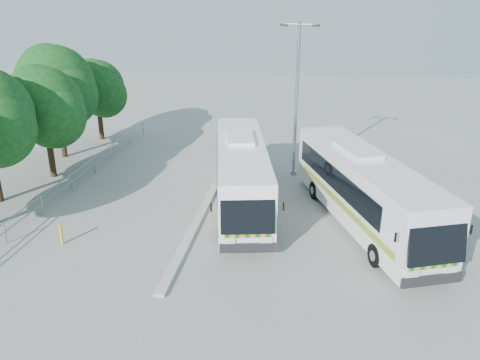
# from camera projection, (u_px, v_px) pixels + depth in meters

# --- Properties ---
(ground) EXTENTS (100.00, 100.00, 0.00)m
(ground) POSITION_uv_depth(u_px,v_px,m) (245.00, 226.00, 21.73)
(ground) COLOR #9B9B96
(ground) RESTS_ON ground
(kerb_divider) EXTENTS (0.40, 16.00, 0.15)m
(kerb_divider) POSITION_uv_depth(u_px,v_px,m) (205.00, 205.00, 23.85)
(kerb_divider) COLOR #B2B2AD
(kerb_divider) RESTS_ON ground
(railing) EXTENTS (0.06, 22.00, 1.00)m
(railing) POSITION_uv_depth(u_px,v_px,m) (79.00, 172.00, 26.44)
(railing) COLOR gray
(railing) RESTS_ON ground
(tree_far_c) EXTENTS (4.97, 4.69, 6.49)m
(tree_far_c) POSITION_uv_depth(u_px,v_px,m) (45.00, 106.00, 26.48)
(tree_far_c) COLOR #382314
(tree_far_c) RESTS_ON ground
(tree_far_d) EXTENTS (5.62, 5.30, 7.33)m
(tree_far_d) POSITION_uv_depth(u_px,v_px,m) (56.00, 85.00, 29.86)
(tree_far_d) COLOR #382314
(tree_far_d) RESTS_ON ground
(tree_far_e) EXTENTS (4.54, 4.28, 5.92)m
(tree_far_e) POSITION_uv_depth(u_px,v_px,m) (98.00, 88.00, 34.27)
(tree_far_e) COLOR #382314
(tree_far_e) RESTS_ON ground
(coach_main) EXTENTS (4.29, 11.65, 3.17)m
(coach_main) POSITION_uv_depth(u_px,v_px,m) (241.00, 172.00, 23.60)
(coach_main) COLOR white
(coach_main) RESTS_ON ground
(coach_adjacent) EXTENTS (6.01, 11.78, 3.24)m
(coach_adjacent) POSITION_uv_depth(u_px,v_px,m) (363.00, 188.00, 21.39)
(coach_adjacent) COLOR silver
(coach_adjacent) RESTS_ON ground
(lamppost) EXTENTS (2.15, 0.69, 8.87)m
(lamppost) POSITION_uv_depth(u_px,v_px,m) (297.00, 94.00, 26.56)
(lamppost) COLOR #94969C
(lamppost) RESTS_ON ground
(bollard) EXTENTS (0.14, 0.14, 0.92)m
(bollard) POSITION_uv_depth(u_px,v_px,m) (61.00, 234.00, 19.98)
(bollard) COLOR #DABA0C
(bollard) RESTS_ON ground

